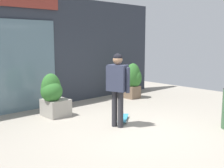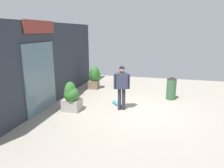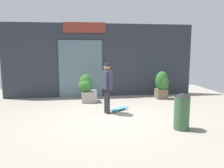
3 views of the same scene
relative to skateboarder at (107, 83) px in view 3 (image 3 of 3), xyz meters
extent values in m
plane|color=gray|center=(0.09, -0.41, -1.05)|extent=(12.00, 12.00, 0.00)
cube|color=#2D333D|center=(0.09, 3.04, 0.60)|extent=(8.63, 0.25, 3.30)
cube|color=slate|center=(-0.82, 2.89, 0.23)|extent=(1.93, 0.06, 2.56)
cube|color=maroon|center=(-0.63, 2.87, 2.05)|extent=(1.87, 0.05, 0.45)
cylinder|color=#28282D|center=(-0.02, 0.08, -0.63)|extent=(0.13, 0.13, 0.85)
cylinder|color=#28282D|center=(0.02, -0.08, -0.63)|extent=(0.13, 0.13, 0.85)
cube|color=#2D3347|center=(0.00, 0.00, 0.10)|extent=(0.37, 0.49, 0.60)
cylinder|color=#2D3347|center=(-0.07, 0.25, 0.07)|extent=(0.09, 0.09, 0.57)
cylinder|color=#2D3347|center=(0.07, -0.25, 0.07)|extent=(0.09, 0.09, 0.57)
sphere|color=#997051|center=(0.00, 0.00, 0.52)|extent=(0.22, 0.22, 0.22)
sphere|color=black|center=(0.00, 0.00, 0.56)|extent=(0.21, 0.21, 0.21)
cube|color=teal|center=(0.47, 0.27, -0.98)|extent=(0.73, 0.63, 0.02)
cylinder|color=silver|center=(0.60, 0.51, -1.02)|extent=(0.06, 0.06, 0.05)
cylinder|color=silver|center=(0.73, 0.34, -1.02)|extent=(0.06, 0.06, 0.05)
cylinder|color=silver|center=(0.21, 0.20, -1.02)|extent=(0.06, 0.06, 0.05)
cylinder|color=silver|center=(0.34, 0.03, -1.02)|extent=(0.06, 0.06, 0.05)
cube|color=gray|center=(-0.52, 1.82, -0.82)|extent=(0.60, 0.65, 0.45)
ellipsoid|color=#2D6628|center=(-0.66, 1.77, -0.36)|extent=(0.57, 0.55, 0.55)
ellipsoid|color=#2D6628|center=(-0.65, 1.81, -0.28)|extent=(0.54, 0.41, 0.76)
cube|color=brown|center=(2.67, 2.04, -0.84)|extent=(0.45, 0.50, 0.43)
ellipsoid|color=#2D6628|center=(2.72, 1.97, -0.34)|extent=(0.46, 0.56, 0.68)
ellipsoid|color=#2D6628|center=(2.66, 1.97, -0.26)|extent=(0.57, 0.49, 0.85)
ellipsoid|color=#2D6628|center=(2.74, 2.08, -0.35)|extent=(0.44, 0.48, 0.66)
cylinder|color=#335938|center=(1.80, -1.87, -0.60)|extent=(0.42, 0.42, 0.91)
cone|color=black|center=(1.80, -1.87, -0.09)|extent=(0.43, 0.43, 0.10)
camera|label=1|loc=(-4.51, -4.59, 0.98)|focal=45.80mm
camera|label=2|loc=(-7.61, -1.54, 1.92)|focal=34.14mm
camera|label=3|loc=(-0.95, -7.58, 1.11)|focal=37.10mm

